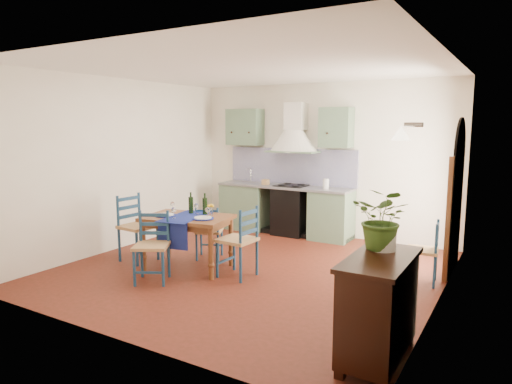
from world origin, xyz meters
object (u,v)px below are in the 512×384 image
at_px(dining_table, 188,222).
at_px(potted_plant, 383,219).
at_px(sideboard, 378,305).
at_px(chair_near, 152,246).

relative_size(dining_table, potted_plant, 2.32).
height_order(sideboard, potted_plant, potted_plant).
distance_m(chair_near, potted_plant, 3.18).
height_order(dining_table, chair_near, dining_table).
xyz_separation_m(sideboard, potted_plant, (-0.05, 0.24, 0.71)).
relative_size(dining_table, sideboard, 1.25).
distance_m(chair_near, sideboard, 3.17).
distance_m(sideboard, potted_plant, 0.75).
relative_size(chair_near, potted_plant, 1.62).
relative_size(dining_table, chair_near, 1.43).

